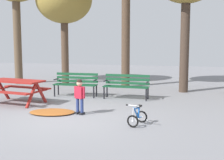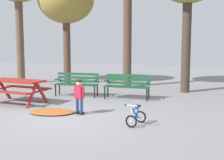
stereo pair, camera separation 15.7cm
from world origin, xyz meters
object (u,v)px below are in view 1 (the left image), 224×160
at_px(park_bench_left, 126,84).
at_px(kids_bicycle, 137,117).
at_px(park_bench_far_left, 76,82).
at_px(picnic_table, 16,85).
at_px(child_standing, 80,94).

relative_size(park_bench_left, kids_bicycle, 2.61).
distance_m(park_bench_far_left, park_bench_left, 1.91).
bearing_deg(park_bench_far_left, picnic_table, -129.29).
distance_m(picnic_table, child_standing, 2.70).
bearing_deg(child_standing, park_bench_far_left, 112.79).
height_order(picnic_table, child_standing, child_standing).
bearing_deg(picnic_table, park_bench_far_left, 50.71).
xyz_separation_m(picnic_table, park_bench_far_left, (1.41, 1.73, -0.08)).
bearing_deg(park_bench_left, picnic_table, -153.10).
xyz_separation_m(park_bench_left, child_standing, (-0.79, -2.62, 0.06)).
distance_m(park_bench_left, child_standing, 2.73).
height_order(park_bench_far_left, park_bench_left, same).
bearing_deg(kids_bicycle, park_bench_left, 106.07).
xyz_separation_m(picnic_table, park_bench_left, (3.32, 1.68, -0.08)).
distance_m(park_bench_far_left, child_standing, 2.89).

